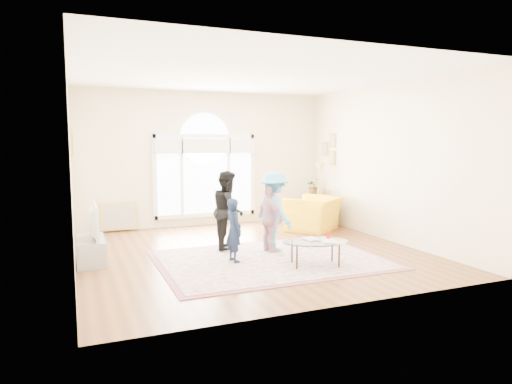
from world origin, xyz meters
name	(u,v)px	position (x,y,z in m)	size (l,w,h in m)	color
ground	(250,252)	(0.00, 0.00, 0.00)	(6.00, 6.00, 0.00)	#56311B
room_shell	(207,161)	(0.01, 2.83, 1.57)	(6.00, 6.00, 6.00)	beige
area_rug	(271,260)	(0.12, -0.68, 0.01)	(3.60, 2.60, 0.02)	beige
rug_border	(271,260)	(0.12, -0.68, 0.01)	(3.80, 2.80, 0.01)	#8A4D54
tv_console	(91,251)	(-2.75, 0.30, 0.21)	(0.45, 1.00, 0.42)	gray
television	(90,221)	(-2.74, 0.30, 0.70)	(0.16, 0.99, 0.57)	black
coffee_table	(315,242)	(0.64, -1.29, 0.40)	(1.22, 0.95, 0.54)	silver
armchair	(314,214)	(2.11, 1.36, 0.38)	(1.18, 1.03, 0.77)	yellow
side_cabinet	(326,210)	(2.78, 1.97, 0.35)	(0.40, 0.50, 0.70)	black
floor_lamp	(320,172)	(2.61, 2.01, 1.28)	(0.31, 0.31, 1.51)	black
plant_pedestal	(313,207)	(2.70, 2.47, 0.35)	(0.20, 0.20, 0.70)	white
potted_plant	(313,186)	(2.70, 2.47, 0.90)	(0.36, 0.31, 0.40)	#33722D
leaning_picture	(119,231)	(-2.06, 2.90, 0.00)	(0.80, 0.05, 0.62)	tan
child_navy	(234,230)	(-0.52, -0.59, 0.56)	(0.39, 0.26, 1.07)	#131E38
child_black	(228,210)	(-0.30, 0.37, 0.75)	(0.71, 0.56, 1.47)	black
child_pink	(270,219)	(0.32, -0.18, 0.63)	(0.72, 0.30, 1.22)	#D296AB
child_blue	(274,211)	(0.44, -0.10, 0.75)	(0.95, 0.54, 1.46)	#489CC4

